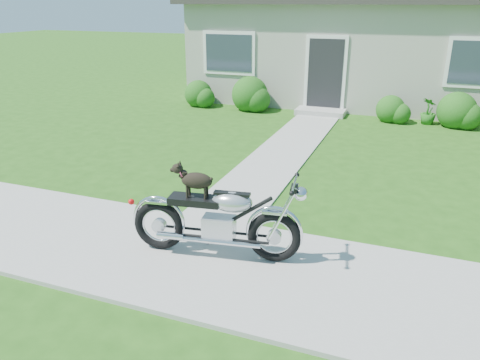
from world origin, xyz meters
name	(u,v)px	position (x,y,z in m)	size (l,w,h in m)	color
ground	(296,279)	(0.00, 0.00, 0.00)	(80.00, 80.00, 0.00)	#235114
sidewalk	(296,277)	(0.00, 0.00, 0.02)	(24.00, 2.20, 0.04)	#9E9B93
walkway	(287,149)	(-1.50, 5.00, 0.01)	(1.20, 8.00, 0.03)	#9E9B93
house	(391,32)	(0.00, 11.99, 2.16)	(12.60, 7.03, 4.50)	#AAA799
shrub_row	(367,104)	(-0.20, 8.50, 0.43)	(10.37, 1.09, 1.09)	#215616
potted_plant_left	(253,96)	(-3.56, 8.55, 0.40)	(0.73, 0.63, 0.81)	#194F14
potted_plant_right	(429,111)	(1.40, 8.55, 0.35)	(0.40, 0.40, 0.71)	#26681C
motorcycle_with_dog	(218,218)	(-1.06, 0.13, 0.56)	(2.22, 0.68, 1.20)	black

